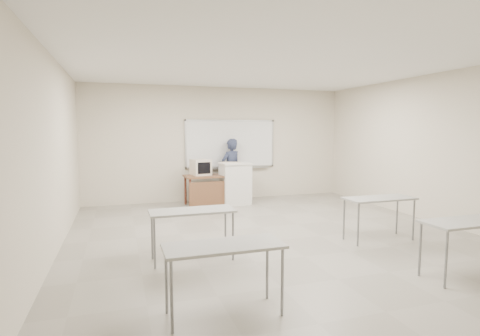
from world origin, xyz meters
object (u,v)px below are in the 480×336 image
object	(u,v)px
instructor_desk	(212,185)
podium	(235,183)
mouse	(232,173)
crt_monitor	(200,167)
laptop	(206,172)
keyboard	(231,163)
presenter	(231,170)
whiteboard	(231,144)

from	to	relation	value
instructor_desk	podium	xyz separation A→B (m)	(0.59, 0.01, 0.00)
instructor_desk	mouse	world-z (taller)	mouse
instructor_desk	crt_monitor	world-z (taller)	crt_monitor
laptop	keyboard	world-z (taller)	keyboard
instructor_desk	mouse	distance (m)	0.62
podium	presenter	distance (m)	0.65
laptop	mouse	bearing A→B (deg)	-1.84
presenter	crt_monitor	bearing A→B (deg)	-3.00
instructor_desk	presenter	distance (m)	0.92
instructor_desk	laptop	xyz separation A→B (m)	(-0.10, 0.26, 0.28)
podium	keyboard	bearing A→B (deg)	-146.00
podium	presenter	xyz separation A→B (m)	(0.06, 0.58, 0.29)
whiteboard	keyboard	xyz separation A→B (m)	(-0.26, -0.89, -0.41)
instructor_desk	keyboard	distance (m)	0.71
instructor_desk	presenter	bearing A→B (deg)	39.86
instructor_desk	crt_monitor	bearing A→B (deg)	134.62
podium	instructor_desk	bearing A→B (deg)	176.31
whiteboard	podium	xyz separation A→B (m)	(-0.11, -0.77, -0.95)
podium	laptop	distance (m)	0.79
keyboard	presenter	size ratio (longest dim) A/B	0.30
whiteboard	keyboard	world-z (taller)	whiteboard
podium	laptop	bearing A→B (deg)	155.15
instructor_desk	mouse	bearing A→B (deg)	14.11
mouse	podium	bearing A→B (deg)	-80.03
laptop	podium	bearing A→B (deg)	-12.94
instructor_desk	crt_monitor	distance (m)	0.54
crt_monitor	keyboard	size ratio (longest dim) A/B	0.99
podium	crt_monitor	distance (m)	0.96
crt_monitor	keyboard	distance (m)	0.78
podium	crt_monitor	xyz separation A→B (m)	(-0.84, 0.23, 0.41)
whiteboard	podium	bearing A→B (deg)	-98.10
whiteboard	crt_monitor	bearing A→B (deg)	-150.27
mouse	keyboard	xyz separation A→B (m)	(-0.11, -0.27, 0.30)
whiteboard	podium	distance (m)	1.23
whiteboard	keyboard	distance (m)	1.01
keyboard	mouse	bearing A→B (deg)	83.28
whiteboard	mouse	bearing A→B (deg)	-103.64
crt_monitor	mouse	xyz separation A→B (m)	(0.80, -0.08, -0.17)
presenter	laptop	bearing A→B (deg)	-1.05
keyboard	laptop	bearing A→B (deg)	160.67
laptop	keyboard	distance (m)	0.71
presenter	keyboard	bearing A→B (deg)	48.94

